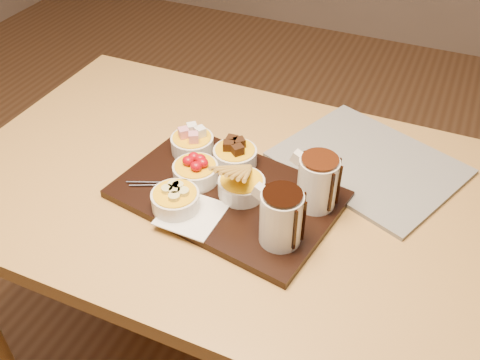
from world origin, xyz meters
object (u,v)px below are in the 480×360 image
at_px(dining_table, 221,211).
at_px(newspaper, 368,163).
at_px(pitcher_milk_chocolate, 317,183).
at_px(serving_board, 227,194).
at_px(bowl_strawberries, 196,173).
at_px(pitcher_dark_chocolate, 281,218).

height_order(dining_table, newspaper, newspaper).
height_order(dining_table, pitcher_milk_chocolate, pitcher_milk_chocolate).
bearing_deg(dining_table, pitcher_milk_chocolate, -2.40).
bearing_deg(serving_board, dining_table, 139.22).
height_order(dining_table, bowl_strawberries, bowl_strawberries).
bearing_deg(pitcher_milk_chocolate, pitcher_dark_chocolate, -94.40).
xyz_separation_m(pitcher_milk_chocolate, newspaper, (0.07, 0.20, -0.07)).
xyz_separation_m(dining_table, pitcher_dark_chocolate, (0.19, -0.14, 0.17)).
xyz_separation_m(pitcher_dark_chocolate, newspaper, (0.10, 0.32, -0.07)).
height_order(bowl_strawberries, pitcher_milk_chocolate, pitcher_milk_chocolate).
relative_size(serving_board, pitcher_dark_chocolate, 4.09).
bearing_deg(pitcher_dark_chocolate, pitcher_milk_chocolate, 85.60).
distance_m(dining_table, newspaper, 0.36).
distance_m(pitcher_milk_chocolate, newspaper, 0.22).
height_order(pitcher_dark_chocolate, newspaper, pitcher_dark_chocolate).
bearing_deg(pitcher_milk_chocolate, newspaper, 80.36).
relative_size(dining_table, pitcher_dark_chocolate, 10.68).
relative_size(bowl_strawberries, newspaper, 0.26).
height_order(dining_table, serving_board, serving_board).
bearing_deg(newspaper, bowl_strawberries, -123.05).
bearing_deg(dining_table, serving_board, -50.37).
relative_size(serving_board, bowl_strawberries, 4.60).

